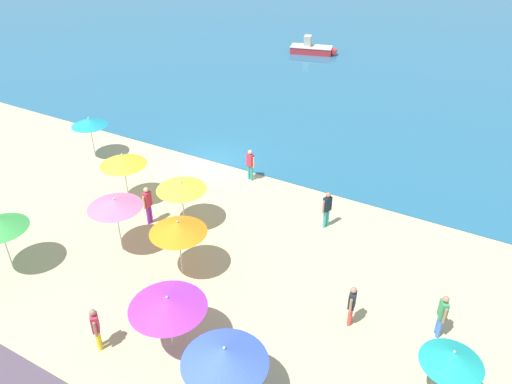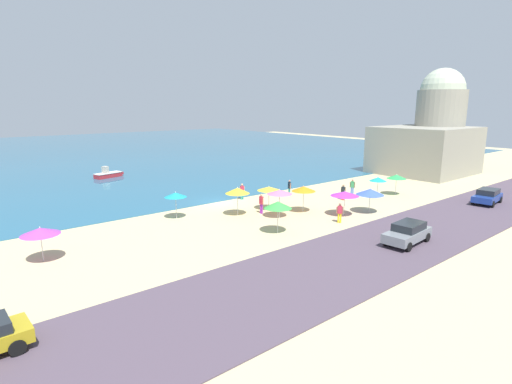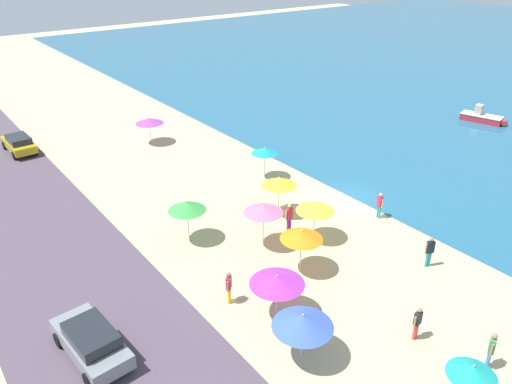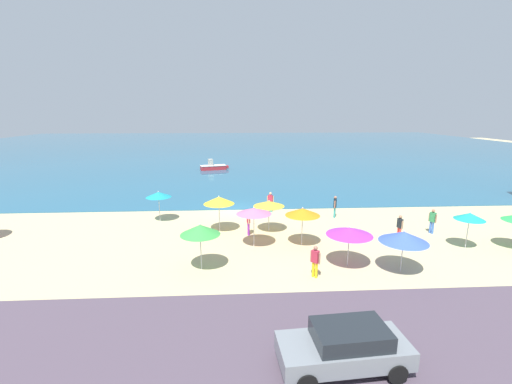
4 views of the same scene
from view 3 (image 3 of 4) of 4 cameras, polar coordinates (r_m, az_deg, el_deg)
ground_plane at (r=33.45m, az=11.00°, el=-0.69°), size 160.00×160.00×0.00m
coastal_road at (r=25.04m, az=-19.02°, el=-12.19°), size 80.00×8.00×0.06m
beach_umbrella_0 at (r=27.66m, az=6.79°, el=-1.83°), size 2.15×2.15×2.26m
beach_umbrella_1 at (r=34.81m, az=1.01°, el=4.75°), size 1.91×1.91×2.36m
beach_umbrella_2 at (r=22.04m, az=2.42°, el=-10.02°), size 2.46×2.46×2.26m
beach_umbrella_3 at (r=26.72m, az=0.85°, el=-2.02°), size 2.17×2.17×2.55m
beach_umbrella_4 at (r=27.49m, az=-7.90°, el=-1.59°), size 2.09×2.09×2.56m
beach_umbrella_5 at (r=29.97m, az=2.67°, el=1.21°), size 2.13×2.13×2.56m
beach_umbrella_6 at (r=42.17m, az=-12.11°, el=7.97°), size 2.31×2.31×2.25m
beach_umbrella_7 at (r=24.84m, az=5.22°, el=-4.89°), size 2.15×2.15×2.47m
beach_umbrella_8 at (r=20.17m, az=5.38°, el=-14.44°), size 2.47×2.47×2.28m
beach_umbrella_9 at (r=19.56m, az=23.50°, el=-18.24°), size 1.74×1.74×2.32m
bather_0 at (r=22.34m, az=25.30°, el=-15.89°), size 0.36×0.52×1.73m
bather_1 at (r=31.05m, az=13.96°, el=-1.34°), size 0.55×0.30×1.68m
bather_2 at (r=23.44m, az=-3.13°, el=-10.65°), size 0.43×0.43×1.68m
bather_3 at (r=27.24m, az=19.24°, el=-6.29°), size 0.33×0.54×1.75m
bather_4 at (r=22.63m, az=17.96°, el=-13.89°), size 0.27×0.56×1.64m
bather_5 at (r=28.68m, az=3.81°, el=-2.81°), size 0.24×0.57×1.82m
parked_car_0 at (r=43.90m, az=-25.46°, el=5.04°), size 4.13×1.92×1.36m
parked_car_2 at (r=21.87m, az=-18.32°, el=-15.88°), size 4.29×2.11×1.48m
skiff_nearshore at (r=51.31m, az=24.39°, el=7.79°), size 4.13×2.25×1.54m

